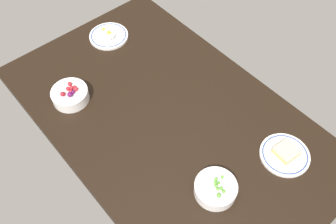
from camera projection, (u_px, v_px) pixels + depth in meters
dining_table at (168, 118)px, 146.23cm from camera, size 133.85×81.60×4.00cm
bowl_peas at (216, 188)px, 123.35cm from camera, size 14.59×14.59×6.02cm
plate_sandwich at (285, 154)px, 132.85cm from camera, size 18.02×18.02×4.25cm
plate_eggs at (109, 35)px, 170.23cm from camera, size 17.89×17.89×4.89cm
bowl_berries at (70, 95)px, 147.06cm from camera, size 14.76×14.76×6.89cm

